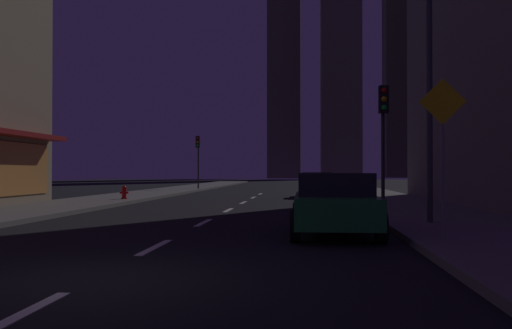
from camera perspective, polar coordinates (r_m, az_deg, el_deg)
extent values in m
cube|color=black|center=(39.53, 0.77, -2.97)|extent=(78.00, 136.00, 0.10)
cube|color=#605E59|center=(39.63, 10.93, -2.77)|extent=(4.00, 76.00, 0.15)
cube|color=#605E59|center=(40.64, -9.13, -2.73)|extent=(4.00, 76.00, 0.15)
cube|color=silver|center=(6.30, -23.38, -14.21)|extent=(0.16, 2.20, 0.01)
cube|color=silver|center=(11.08, -10.36, -8.38)|extent=(0.16, 2.20, 0.01)
cube|color=silver|center=(16.12, -5.44, -5.99)|extent=(0.16, 2.20, 0.01)
cube|color=silver|center=(21.24, -2.89, -4.73)|extent=(0.16, 2.20, 0.01)
cube|color=silver|center=(26.39, -1.34, -3.95)|extent=(0.16, 2.20, 0.01)
cube|color=silver|center=(31.56, -0.30, -3.43)|extent=(0.16, 2.20, 0.01)
cube|color=silver|center=(36.74, 0.45, -3.05)|extent=(0.16, 2.20, 0.01)
cube|color=brown|center=(132.33, 2.93, 13.26)|extent=(7.55, 7.95, 67.07)
cube|color=#5F5A47|center=(122.82, 8.71, 11.58)|extent=(8.51, 7.25, 55.38)
cube|color=#3A372C|center=(146.67, 14.04, 10.20)|extent=(5.04, 7.73, 58.57)
cube|color=#1E722D|center=(13.03, 8.07, -4.55)|extent=(1.80, 4.20, 0.65)
cube|color=black|center=(12.81, 8.11, -2.10)|extent=(1.64, 2.00, 0.55)
cylinder|color=black|center=(14.43, 4.26, -5.28)|extent=(0.22, 0.68, 0.68)
cylinder|color=black|center=(14.51, 11.26, -5.24)|extent=(0.22, 0.68, 0.68)
cylinder|color=black|center=(11.64, 4.09, -6.36)|extent=(0.22, 0.68, 0.68)
cylinder|color=black|center=(11.75, 12.76, -6.30)|extent=(0.22, 0.68, 0.68)
sphere|color=white|center=(15.06, 5.55, -3.85)|extent=(0.18, 0.18, 0.18)
sphere|color=white|center=(15.11, 9.74, -3.83)|extent=(0.18, 0.18, 0.18)
cube|color=black|center=(32.30, 6.22, -2.28)|extent=(1.80, 4.20, 0.65)
cube|color=black|center=(32.09, 6.23, -1.29)|extent=(1.64, 2.00, 0.55)
cylinder|color=black|center=(33.70, 4.67, -2.69)|extent=(0.22, 0.68, 0.68)
cylinder|color=black|center=(33.73, 7.67, -2.68)|extent=(0.22, 0.68, 0.68)
cylinder|color=black|center=(30.90, 4.65, -2.86)|extent=(0.22, 0.68, 0.68)
cylinder|color=black|center=(30.94, 7.91, -2.86)|extent=(0.22, 0.68, 0.68)
sphere|color=white|center=(34.34, 5.23, -2.11)|extent=(0.18, 0.18, 0.18)
sphere|color=white|center=(34.36, 7.07, -2.11)|extent=(0.18, 0.18, 0.18)
cylinder|color=red|center=(27.91, -13.43, -2.90)|extent=(0.22, 0.22, 0.55)
sphere|color=red|center=(27.90, -13.42, -2.33)|extent=(0.21, 0.21, 0.21)
cylinder|color=red|center=(27.92, -13.43, -3.40)|extent=(0.30, 0.30, 0.06)
cylinder|color=red|center=(27.96, -13.74, -2.84)|extent=(0.10, 0.10, 0.10)
cylinder|color=red|center=(27.85, -13.11, -2.85)|extent=(0.10, 0.10, 0.10)
cylinder|color=#2D2D2D|center=(18.78, 12.93, 1.62)|extent=(0.12, 0.12, 4.20)
cube|color=black|center=(18.72, 13.01, 6.54)|extent=(0.32, 0.24, 0.90)
sphere|color=red|center=(18.63, 13.06, 7.45)|extent=(0.18, 0.18, 0.18)
sphere|color=#F2B20C|center=(18.59, 13.06, 6.59)|extent=(0.18, 0.18, 0.18)
sphere|color=#19D833|center=(18.56, 13.06, 5.74)|extent=(0.18, 0.18, 0.18)
cylinder|color=#2D2D2D|center=(44.26, -5.96, 0.25)|extent=(0.12, 0.12, 4.20)
cube|color=black|center=(44.12, -6.01, 2.33)|extent=(0.32, 0.24, 0.90)
sphere|color=red|center=(44.01, -6.04, 2.70)|extent=(0.18, 0.18, 0.18)
sphere|color=#F2B20C|center=(43.99, -6.04, 2.34)|extent=(0.18, 0.18, 0.18)
sphere|color=#19D833|center=(43.98, -6.04, 1.97)|extent=(0.18, 0.18, 0.18)
cylinder|color=#38383D|center=(15.39, 17.43, 6.45)|extent=(0.16, 0.16, 6.50)
cylinder|color=slate|center=(11.41, 18.66, -1.36)|extent=(0.08, 0.08, 2.40)
cube|color=yellow|center=(11.47, 18.67, 6.16)|extent=(0.91, 0.03, 0.91)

